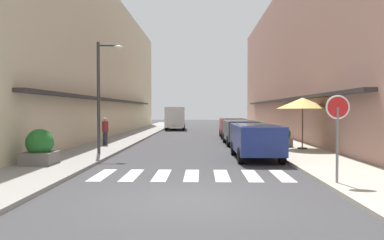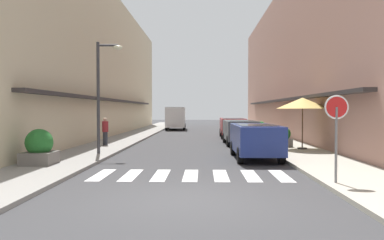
% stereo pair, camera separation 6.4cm
% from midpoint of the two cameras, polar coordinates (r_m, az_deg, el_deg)
% --- Properties ---
extents(ground_plane, '(101.64, 101.64, 0.00)m').
position_cam_midpoint_polar(ground_plane, '(27.18, 0.90, -2.85)').
color(ground_plane, '#38383A').
extents(sidewalk_left, '(2.78, 64.68, 0.12)m').
position_cam_midpoint_polar(sidewalk_left, '(27.70, -9.60, -2.66)').
color(sidewalk_left, gray).
rests_on(sidewalk_left, ground_plane).
extents(sidewalk_right, '(2.78, 64.68, 0.12)m').
position_cam_midpoint_polar(sidewalk_right, '(27.58, 11.45, -2.69)').
color(sidewalk_right, '#ADA899').
rests_on(sidewalk_right, ground_plane).
extents(building_row_left, '(5.50, 43.58, 11.18)m').
position_cam_midpoint_polar(building_row_left, '(30.09, -16.52, 8.17)').
color(building_row_left, beige).
rests_on(building_row_left, ground_plane).
extents(building_row_right, '(5.50, 43.58, 11.59)m').
position_cam_midpoint_polar(building_row_right, '(29.91, 18.52, 8.59)').
color(building_row_right, '#A87A6B').
rests_on(building_row_right, ground_plane).
extents(crosswalk, '(6.15, 2.20, 0.01)m').
position_cam_midpoint_polar(crosswalk, '(12.00, -0.04, -8.44)').
color(crosswalk, silver).
rests_on(crosswalk, ground_plane).
extents(parked_car_near, '(1.86, 4.29, 1.47)m').
position_cam_midpoint_polar(parked_car_near, '(16.04, 9.74, -2.64)').
color(parked_car_near, navy).
rests_on(parked_car_near, ground_plane).
extents(parked_car_mid, '(1.89, 4.07, 1.47)m').
position_cam_midpoint_polar(parked_car_mid, '(22.55, 7.38, -1.43)').
color(parked_car_mid, '#4C5156').
rests_on(parked_car_mid, ground_plane).
extents(parked_car_far, '(1.83, 4.06, 1.47)m').
position_cam_midpoint_polar(parked_car_far, '(28.04, 6.25, -0.84)').
color(parked_car_far, maroon).
rests_on(parked_car_far, ground_plane).
extents(delivery_van, '(2.15, 5.46, 2.37)m').
position_cam_midpoint_polar(delivery_van, '(39.49, -2.43, 0.56)').
color(delivery_van, silver).
rests_on(delivery_van, ground_plane).
extents(round_street_sign, '(0.65, 0.07, 2.37)m').
position_cam_midpoint_polar(round_street_sign, '(10.80, 21.29, 0.59)').
color(round_street_sign, slate).
rests_on(round_street_sign, sidewalk_right).
extents(street_lamp, '(1.19, 0.28, 5.01)m').
position_cam_midpoint_polar(street_lamp, '(17.37, -13.36, 5.21)').
color(street_lamp, '#38383D').
rests_on(street_lamp, sidewalk_left).
extents(cafe_umbrella, '(2.59, 2.59, 2.58)m').
position_cam_midpoint_polar(cafe_umbrella, '(19.63, 16.57, 2.45)').
color(cafe_umbrella, '#262626').
rests_on(cafe_umbrella, sidewalk_right).
extents(planter_corner, '(1.10, 1.10, 1.28)m').
position_cam_midpoint_polar(planter_corner, '(14.61, -22.12, -3.99)').
color(planter_corner, slate).
rests_on(planter_corner, sidewalk_left).
extents(planter_midblock, '(0.78, 0.78, 1.05)m').
position_cam_midpoint_polar(planter_midblock, '(20.62, 13.92, -2.59)').
color(planter_midblock, slate).
rests_on(planter_midblock, sidewalk_right).
extents(planter_far, '(0.83, 0.83, 1.13)m').
position_cam_midpoint_polar(planter_far, '(27.98, 10.44, -1.40)').
color(planter_far, gray).
rests_on(planter_far, sidewalk_right).
extents(pedestrian_walking_near, '(0.34, 0.34, 1.54)m').
position_cam_midpoint_polar(pedestrian_walking_near, '(21.35, -12.99, -1.62)').
color(pedestrian_walking_near, '#282B33').
rests_on(pedestrian_walking_near, sidewalk_left).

